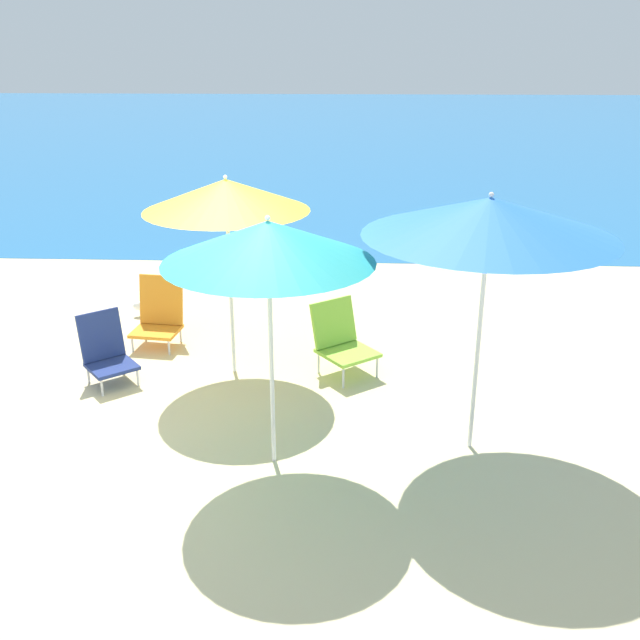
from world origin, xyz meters
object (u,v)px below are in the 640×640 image
beach_chair_lime (341,339)px  beach_chair_orange (159,314)px  beach_chair_navy (106,350)px  seagull (144,306)px  beach_umbrella_teal (268,242)px  beach_umbrella_blue (489,217)px  beach_umbrella_yellow (226,195)px

beach_chair_lime → beach_chair_orange: size_ratio=1.00×
beach_chair_navy → seagull: size_ratio=2.66×
beach_umbrella_teal → seagull: beach_umbrella_teal is taller
beach_umbrella_teal → beach_umbrella_blue: (1.66, 0.30, 0.14)m
beach_umbrella_teal → beach_chair_lime: (0.52, 1.76, -1.50)m
beach_chair_navy → beach_chair_orange: (0.29, 1.00, 0.02)m
beach_chair_lime → beach_chair_orange: (-2.09, 0.66, -0.01)m
beach_chair_orange → seagull: bearing=124.0°
beach_chair_orange → seagull: beach_chair_orange is taller
beach_umbrella_teal → beach_chair_lime: 2.37m
beach_umbrella_blue → seagull: beach_umbrella_blue is taller
beach_umbrella_blue → beach_chair_lime: size_ratio=2.81×
beach_umbrella_teal → beach_umbrella_blue: 1.69m
beach_umbrella_blue → beach_chair_navy: (-3.52, 1.13, -1.67)m
beach_umbrella_yellow → beach_chair_orange: bearing=143.5°
beach_chair_lime → seagull: size_ratio=2.91×
beach_umbrella_blue → beach_chair_lime: bearing=128.0°
beach_umbrella_teal → beach_umbrella_yellow: 1.81m
beach_umbrella_yellow → beach_chair_lime: 1.88m
beach_chair_lime → beach_chair_orange: beach_chair_orange is taller
beach_chair_lime → seagull: (-2.53, 1.52, -0.23)m
beach_umbrella_yellow → beach_chair_lime: size_ratio=2.65×
beach_chair_navy → seagull: bearing=54.9°
beach_umbrella_teal → beach_umbrella_blue: bearing=10.3°
beach_chair_orange → beach_umbrella_blue: bearing=-26.3°
beach_umbrella_blue → beach_umbrella_yellow: beach_umbrella_blue is taller
beach_umbrella_blue → beach_chair_orange: size_ratio=2.82×
beach_chair_navy → beach_chair_orange: bearing=34.2°
beach_umbrella_blue → beach_chair_lime: (-1.14, 1.46, -1.64)m
beach_umbrella_yellow → seagull: beach_umbrella_yellow is taller
beach_umbrella_blue → seagull: bearing=140.9°
beach_umbrella_yellow → beach_chair_navy: 2.00m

